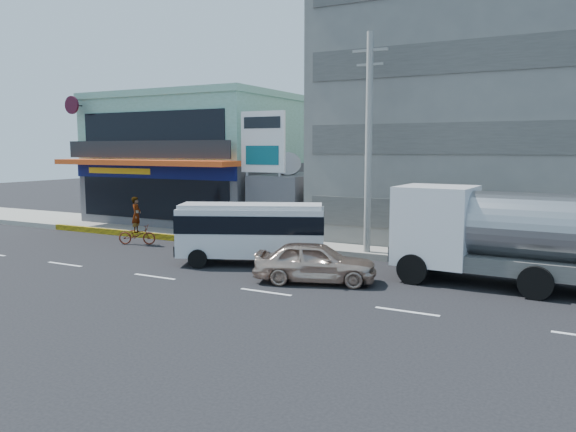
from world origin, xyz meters
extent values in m
plane|color=black|center=(0.00, 0.00, 0.00)|extent=(120.00, 120.00, 0.00)
cube|color=gray|center=(5.00, 9.50, 0.15)|extent=(70.00, 5.00, 0.30)
cube|color=#46464B|center=(-8.00, 14.00, 2.00)|extent=(12.00, 10.00, 4.00)
cube|color=#8FCBBB|center=(-8.00, 14.00, 6.00)|extent=(12.00, 10.00, 4.00)
cube|color=#E44F1A|center=(-8.00, 8.20, 4.15)|extent=(12.40, 1.80, 0.30)
cube|color=#0B114E|center=(-8.00, 8.95, 3.60)|extent=(12.00, 0.12, 0.80)
cube|color=black|center=(-8.00, 8.98, 2.10)|extent=(11.00, 0.06, 2.60)
cube|color=slate|center=(10.00, 15.00, 7.00)|extent=(16.00, 12.00, 14.00)
cube|color=#46464B|center=(0.00, 12.00, 1.75)|extent=(3.00, 6.00, 3.50)
cylinder|color=slate|center=(0.00, 11.00, 3.58)|extent=(1.50, 1.50, 0.15)
cylinder|color=gray|center=(-1.50, 9.20, 3.25)|extent=(0.16, 0.16, 6.50)
cylinder|color=gray|center=(0.50, 9.20, 3.25)|extent=(0.16, 0.16, 6.50)
cube|color=white|center=(-0.50, 9.20, 5.30)|extent=(2.60, 0.18, 3.20)
cylinder|color=#999993|center=(6.00, 7.40, 5.00)|extent=(0.30, 0.30, 10.00)
cube|color=#999993|center=(6.00, 7.40, 9.20)|extent=(1.60, 0.12, 0.12)
cube|color=#999993|center=(6.00, 7.40, 8.60)|extent=(1.20, 0.10, 0.10)
cube|color=silver|center=(2.07, 3.82, 1.41)|extent=(6.44, 4.30, 2.03)
cube|color=black|center=(2.07, 3.82, 1.81)|extent=(6.50, 4.36, 0.75)
cube|color=silver|center=(2.07, 3.82, 2.52)|extent=(6.21, 4.07, 0.18)
cylinder|color=black|center=(0.53, 2.07, 0.40)|extent=(0.83, 0.55, 0.80)
cylinder|color=black|center=(-0.27, 3.84, 0.40)|extent=(0.83, 0.55, 0.80)
cylinder|color=black|center=(4.40, 3.80, 0.40)|extent=(0.83, 0.55, 0.80)
cylinder|color=black|center=(3.60, 5.57, 0.40)|extent=(0.83, 0.55, 0.80)
imported|color=#C9AD9A|center=(5.89, 2.12, 0.77)|extent=(4.87, 3.18, 1.54)
cube|color=white|center=(9.68, 4.81, 2.09)|extent=(2.82, 2.82, 2.93)
cube|color=#595956|center=(12.83, 4.68, 0.90)|extent=(9.11, 2.86, 0.56)
cylinder|color=gray|center=(13.95, 4.63, 2.25)|extent=(6.41, 2.63, 2.37)
cylinder|color=black|center=(9.17, 3.53, 0.56)|extent=(1.14, 0.39, 1.13)
cylinder|color=black|center=(9.28, 6.12, 0.56)|extent=(1.14, 0.39, 1.13)
cylinder|color=black|center=(13.34, 3.36, 0.56)|extent=(1.14, 0.39, 1.13)
cylinder|color=black|center=(13.45, 5.95, 0.56)|extent=(1.14, 0.39, 1.13)
imported|color=#55190C|center=(-5.81, 5.30, 0.51)|extent=(2.04, 1.40, 1.01)
imported|color=#66594C|center=(-5.81, 5.30, 1.55)|extent=(0.68, 0.80, 1.86)
camera|label=1|loc=(14.60, -16.42, 4.97)|focal=35.00mm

